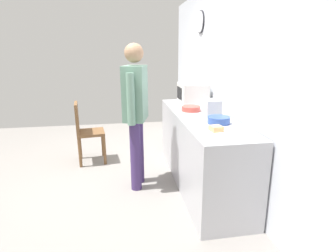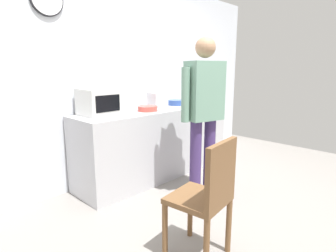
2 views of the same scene
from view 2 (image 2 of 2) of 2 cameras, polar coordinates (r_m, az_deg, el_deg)
The scene contains 12 objects.
ground_plane at distance 2.99m, azimuth 11.18°, elevation -16.96°, with size 6.00×6.00×0.00m, color gray.
back_wall at distance 3.73m, azimuth -9.23°, elevation 9.76°, with size 5.40×0.13×2.60m.
kitchen_counter at distance 3.73m, azimuth -2.24°, elevation -3.32°, with size 2.28×0.62×0.91m, color #B7B7BC.
microwave at distance 3.23m, azimuth -13.37°, elevation 4.98°, with size 0.50×0.39×0.30m.
sandwich_plate at distance 4.15m, azimuth 6.33°, elevation 4.87°, with size 0.24×0.24×0.07m.
salad_bowl at distance 3.43m, azimuth -4.27°, elevation 3.65°, with size 0.25×0.25×0.06m, color #C64C42.
cereal_bowl at distance 3.99m, azimuth 1.78°, elevation 4.91°, with size 0.24×0.24×0.07m, color #33519E.
toaster at distance 3.77m, azimuth -2.26°, elevation 5.45°, with size 0.22×0.18×0.20m, color silver.
fork_utensil at distance 4.26m, azimuth 3.23°, elevation 4.87°, with size 0.17×0.02×0.01m, color silver.
spoon_utensil at distance 4.13m, azimuth -0.74°, elevation 4.67°, with size 0.17×0.02×0.01m, color silver.
person_standing at distance 3.06m, azimuth 7.48°, elevation 4.28°, with size 0.57×0.33×1.76m.
wooden_chair at distance 2.08m, azimuth 8.15°, elevation -14.01°, with size 0.45×0.45×0.94m.
Camera 2 is at (-2.22, -1.40, 1.43)m, focal length 29.26 mm.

